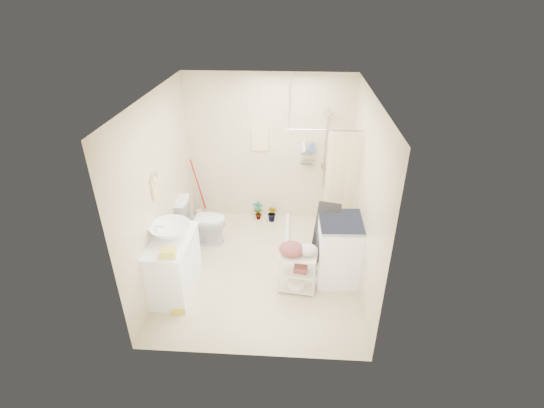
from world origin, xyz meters
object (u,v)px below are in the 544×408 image
(toilet, at_px, (202,221))
(washing_machine, at_px, (341,249))
(vanity, at_px, (174,265))
(laundry_rack, at_px, (297,269))

(toilet, distance_m, washing_machine, 2.31)
(vanity, distance_m, washing_machine, 2.34)
(vanity, xyz_separation_m, washing_machine, (2.30, 0.44, 0.05))
(washing_machine, bearing_deg, laundry_rack, -154.90)
(vanity, xyz_separation_m, toilet, (0.12, 1.21, -0.02))
(vanity, bearing_deg, laundry_rack, 5.24)
(toilet, bearing_deg, washing_machine, -110.86)
(vanity, height_order, washing_machine, washing_machine)
(washing_machine, height_order, laundry_rack, washing_machine)
(vanity, relative_size, toilet, 1.19)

